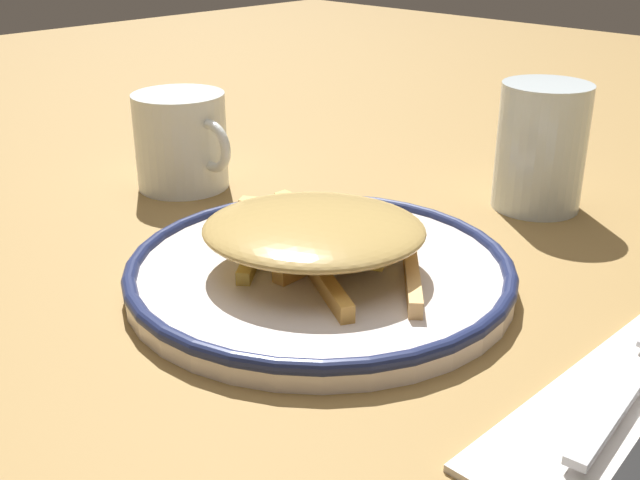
{
  "coord_description": "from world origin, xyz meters",
  "views": [
    {
      "loc": [
        0.35,
        -0.36,
        0.26
      ],
      "look_at": [
        0.0,
        0.0,
        0.04
      ],
      "focal_mm": 43.52,
      "sensor_mm": 36.0,
      "label": 1
    }
  ],
  "objects_px": {
    "fork": "(633,381)",
    "fries_heap": "(317,231)",
    "water_glass": "(541,147)",
    "coffee_mug": "(182,141)",
    "plate": "(320,271)"
  },
  "relations": [
    {
      "from": "fork",
      "to": "water_glass",
      "type": "distance_m",
      "value": 0.3
    },
    {
      "from": "coffee_mug",
      "to": "water_glass",
      "type": "bearing_deg",
      "value": 34.92
    },
    {
      "from": "fork",
      "to": "coffee_mug",
      "type": "bearing_deg",
      "value": 175.29
    },
    {
      "from": "fork",
      "to": "fries_heap",
      "type": "bearing_deg",
      "value": -174.93
    },
    {
      "from": "fork",
      "to": "coffee_mug",
      "type": "distance_m",
      "value": 0.47
    },
    {
      "from": "water_glass",
      "to": "coffee_mug",
      "type": "xyz_separation_m",
      "value": [
        -0.27,
        -0.19,
        -0.01
      ]
    },
    {
      "from": "water_glass",
      "to": "coffee_mug",
      "type": "relative_size",
      "value": 0.97
    },
    {
      "from": "fork",
      "to": "coffee_mug",
      "type": "height_order",
      "value": "coffee_mug"
    },
    {
      "from": "plate",
      "to": "water_glass",
      "type": "bearing_deg",
      "value": 83.24
    },
    {
      "from": "fork",
      "to": "water_glass",
      "type": "bearing_deg",
      "value": 130.18
    },
    {
      "from": "fries_heap",
      "to": "water_glass",
      "type": "distance_m",
      "value": 0.25
    },
    {
      "from": "plate",
      "to": "fork",
      "type": "height_order",
      "value": "plate"
    },
    {
      "from": "fries_heap",
      "to": "water_glass",
      "type": "bearing_deg",
      "value": 82.32
    },
    {
      "from": "plate",
      "to": "fries_heap",
      "type": "relative_size",
      "value": 1.24
    },
    {
      "from": "fries_heap",
      "to": "coffee_mug",
      "type": "xyz_separation_m",
      "value": [
        -0.24,
        0.06,
        0.01
      ]
    }
  ]
}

